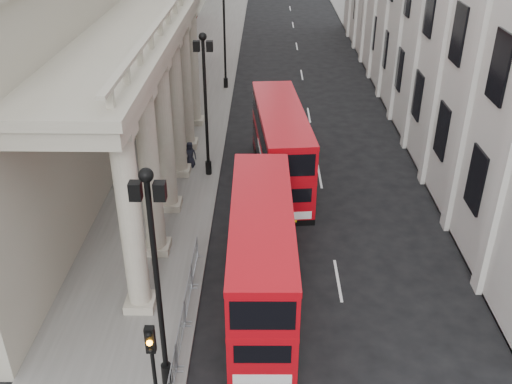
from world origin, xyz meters
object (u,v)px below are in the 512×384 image
Objects in this scene: bus_near at (262,254)px; pedestrian_b at (153,176)px; lamp_post_north at (224,30)px; lamp_post_mid at (205,97)px; traffic_light at (153,362)px; bus_far at (281,145)px; pedestrian_c at (190,154)px; pedestrian_a at (150,206)px; lamp_post_south at (156,271)px.

bus_near is 11.27m from pedestrian_b.
pedestrian_b is at bearing -99.28° from lamp_post_north.
traffic_light is at bearing -89.68° from lamp_post_mid.
bus_far is at bearing -171.03° from pedestrian_b.
lamp_post_north is 1.93× the size of traffic_light.
bus_far is at bearing -12.44° from pedestrian_c.
bus_far is 5.80m from pedestrian_c.
bus_far is 5.63× the size of pedestrian_a.
bus_near is 5.51× the size of pedestrian_a.
traffic_light is 2.34× the size of pedestrian_a.
lamp_post_mid is 5.24× the size of pedestrian_c.
bus_near is at bearing -100.82° from bus_far.
traffic_light is at bearing -110.44° from pedestrian_a.
bus_near is (3.23, 4.72, -2.64)m from lamp_post_south.
bus_far is at bearing 4.11° from pedestrian_a.
lamp_post_north reaches higher than traffic_light.
lamp_post_mid is at bearing -90.00° from lamp_post_north.
traffic_light is (0.10, -18.02, -1.80)m from lamp_post_mid.
pedestrian_c is (1.27, 6.41, -0.12)m from pedestrian_a.
pedestrian_a is at bearing -97.63° from pedestrian_c.
lamp_post_south is at bearing 99.82° from pedestrian_b.
bus_far is (4.22, 15.43, -2.62)m from lamp_post_south.
pedestrian_b is (-6.17, 9.34, -1.33)m from bus_near.
pedestrian_b is 1.04× the size of pedestrian_c.
lamp_post_north is at bearing 90.00° from lamp_post_mid.
pedestrian_b reaches higher than pedestrian_c.
lamp_post_north is 18.61m from pedestrian_b.
lamp_post_north is (0.00, 16.00, 0.00)m from lamp_post_mid.
lamp_post_south is 17.49m from pedestrian_c.
lamp_post_north is at bearing 90.00° from lamp_post_south.
bus_near is 0.98× the size of bus_far.
pedestrian_c is at bearing 158.44° from bus_far.
lamp_post_south is 4.53× the size of pedestrian_a.
bus_near is (3.23, -11.28, -2.64)m from lamp_post_mid.
lamp_post_south is at bearing -90.00° from lamp_post_north.
lamp_post_south reaches higher than pedestrian_c.
traffic_light is 0.42× the size of bus_far.
pedestrian_c is (-1.19, 0.98, -4.00)m from lamp_post_mid.
lamp_post_north reaches higher than pedestrian_a.
pedestrian_b is (-3.03, 16.07, -2.16)m from traffic_light.
pedestrian_b is (-2.93, -1.95, -3.96)m from lamp_post_mid.
lamp_post_mid is 0.80× the size of bus_far.
pedestrian_b is (-0.47, 3.48, -0.09)m from pedestrian_a.
pedestrian_c is (-4.43, 12.27, -1.36)m from bus_near.
traffic_light is (0.10, -34.02, -1.80)m from lamp_post_north.
pedestrian_c is (-5.41, 1.55, -1.38)m from bus_far.
lamp_post_south is 5.03× the size of pedestrian_b.
lamp_post_north is at bearing 51.51° from pedestrian_a.
bus_far reaches higher than bus_near.
bus_far is (4.22, -0.57, -2.62)m from lamp_post_mid.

